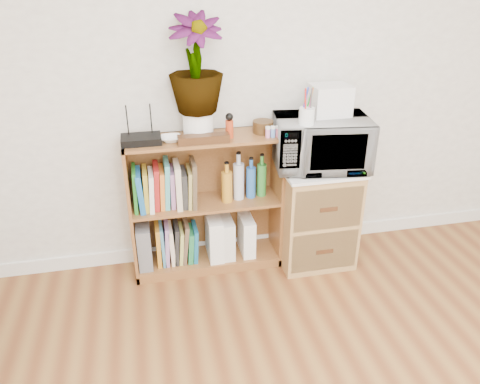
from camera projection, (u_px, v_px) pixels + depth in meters
name	position (u px, v px, depth m)	size (l,w,h in m)	color
skirting_board	(251.00, 241.00, 3.50)	(4.00, 0.02, 0.10)	white
bookshelf	(206.00, 204.00, 3.12)	(1.00, 0.30, 0.95)	brown
wicker_unit	(315.00, 215.00, 3.25)	(0.50, 0.45, 0.70)	#9E7542
microwave	(321.00, 143.00, 3.01)	(0.59, 0.40, 0.33)	silver
pen_cup	(307.00, 116.00, 2.80)	(0.09, 0.09, 0.10)	white
small_appliance	(330.00, 100.00, 2.96)	(0.24, 0.20, 0.19)	white
router	(141.00, 139.00, 2.81)	(0.24, 0.16, 0.04)	black
white_bowl	(171.00, 139.00, 2.84)	(0.13, 0.13, 0.03)	white
plant_pot	(198.00, 124.00, 2.89)	(0.19, 0.19, 0.16)	white
potted_plant	(196.00, 64.00, 2.73)	(0.32, 0.32, 0.57)	#327E33
trinket_box	(204.00, 139.00, 2.81)	(0.31, 0.08, 0.05)	#39210F
kokeshi_doll	(229.00, 129.00, 2.88)	(0.05, 0.05, 0.11)	#B33616
wooden_bowl	(263.00, 127.00, 2.98)	(0.13, 0.13, 0.08)	#37220F
paint_jars	(273.00, 133.00, 2.90)	(0.11, 0.04, 0.06)	#D37581
file_box	(144.00, 244.00, 3.15)	(0.09, 0.24, 0.30)	slate
magazine_holder_left	(214.00, 237.00, 3.24)	(0.10, 0.24, 0.30)	white
magazine_holder_mid	(226.00, 237.00, 3.26)	(0.09, 0.23, 0.28)	silver
magazine_holder_right	(247.00, 235.00, 3.29)	(0.09, 0.22, 0.27)	white
cookbooks	(165.00, 187.00, 3.00)	(0.40, 0.20, 0.30)	#217E24
liquor_bottles	(243.00, 178.00, 3.10)	(0.31, 0.07, 0.32)	#C48724
lower_books	(176.00, 243.00, 3.20)	(0.28, 0.19, 0.29)	#C38222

